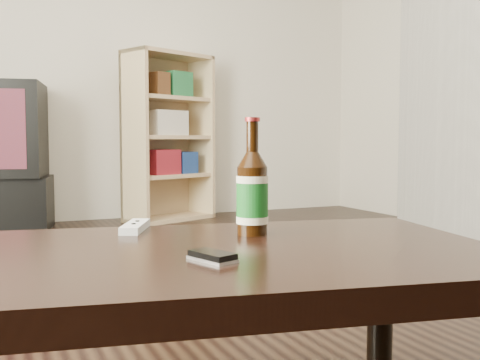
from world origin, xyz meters
name	(u,v)px	position (x,y,z in m)	size (l,w,h in m)	color
floor	(219,348)	(0.00, 0.00, -0.01)	(5.00, 6.00, 0.01)	black
wall_back	(72,49)	(0.00, 3.01, 1.35)	(5.00, 0.02, 2.70)	beige
chimney_breast	(480,32)	(2.35, 1.20, 1.35)	(0.30, 1.20, 2.70)	silver
bookshelf	(166,134)	(0.67, 2.76, 0.69)	(0.78, 0.58, 1.32)	#9C7358
coffee_table	(212,278)	(-0.24, -0.56, 0.37)	(1.24, 0.87, 0.42)	black
beer_bottle	(252,194)	(-0.10, -0.44, 0.52)	(0.08, 0.08, 0.26)	black
phone	(212,256)	(-0.28, -0.66, 0.43)	(0.07, 0.10, 0.02)	#ADACAF
remote	(135,227)	(-0.32, -0.28, 0.43)	(0.11, 0.16, 0.02)	#B9B9BB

